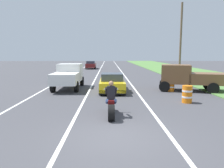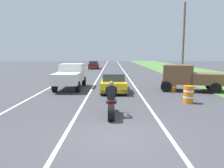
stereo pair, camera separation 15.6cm
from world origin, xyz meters
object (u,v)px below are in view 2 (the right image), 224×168
sports_car_yellow (112,83)px  pickup_truck_right_shoulder_brown (189,77)px  construction_barrel_mid (171,85)px  construction_barrel_nearest (187,94)px  pickup_truck_left_lane_white (69,75)px  distant_car_far_ahead (93,65)px  motorcycle_with_rider (110,104)px

sports_car_yellow → pickup_truck_right_shoulder_brown: size_ratio=0.84×
construction_barrel_mid → sports_car_yellow: bearing=178.4°
pickup_truck_right_shoulder_brown → construction_barrel_nearest: bearing=-110.9°
pickup_truck_left_lane_white → distant_car_far_ahead: size_ratio=1.20×
sports_car_yellow → pickup_truck_left_lane_white: bearing=159.8°
construction_barrel_nearest → construction_barrel_mid: bearing=87.8°
construction_barrel_mid → pickup_truck_right_shoulder_brown: bearing=7.7°
motorcycle_with_rider → construction_barrel_nearest: 5.19m
motorcycle_with_rider → distant_car_far_ahead: motorcycle_with_rider is taller
pickup_truck_right_shoulder_brown → construction_barrel_nearest: 4.34m
pickup_truck_right_shoulder_brown → sports_car_yellow: bearing=-179.4°
sports_car_yellow → construction_barrel_mid: sports_car_yellow is taller
sports_car_yellow → construction_barrel_mid: size_ratio=4.30×
pickup_truck_right_shoulder_brown → construction_barrel_nearest: size_ratio=5.14×
motorcycle_with_rider → construction_barrel_nearest: (4.42, 2.72, -0.09)m
construction_barrel_mid → motorcycle_with_rider: bearing=-124.9°
distant_car_far_ahead → sports_car_yellow: bearing=-81.8°
construction_barrel_nearest → distant_car_far_ahead: 29.95m
sports_car_yellow → distant_car_far_ahead: bearing=98.2°
pickup_truck_left_lane_white → distant_car_far_ahead: pickup_truck_left_lane_white is taller
construction_barrel_nearest → construction_barrel_mid: (0.15, 3.83, 0.00)m
motorcycle_with_rider → construction_barrel_nearest: size_ratio=2.21×
motorcycle_with_rider → sports_car_yellow: 6.67m
construction_barrel_nearest → distant_car_far_ahead: distant_car_far_ahead is taller
motorcycle_with_rider → pickup_truck_right_shoulder_brown: size_ratio=0.43×
motorcycle_with_rider → construction_barrel_mid: size_ratio=2.21×
sports_car_yellow → pickup_truck_right_shoulder_brown: 5.82m
sports_car_yellow → distant_car_far_ahead: size_ratio=1.08×
pickup_truck_left_lane_white → pickup_truck_right_shoulder_brown: size_ratio=0.93×
pickup_truck_right_shoulder_brown → distant_car_far_ahead: size_ratio=1.29×
pickup_truck_left_lane_white → distant_car_far_ahead: bearing=90.2°
sports_car_yellow → construction_barrel_nearest: sports_car_yellow is taller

